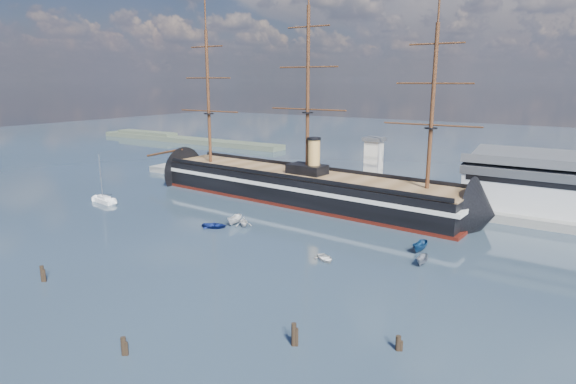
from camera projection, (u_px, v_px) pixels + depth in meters
The scene contains 16 objects.
ground at pixel (299, 227), 107.04m from camera, with size 600.00×600.00×0.00m, color #28333D.
quay at pixel (400, 200), 131.00m from camera, with size 180.00×18.00×2.00m, color slate.
quay_tower at pixel (373, 164), 130.09m from camera, with size 5.00×5.00×15.00m.
shoreline at pixel (173, 138), 258.48m from camera, with size 120.00×10.00×4.00m.
warship at pixel (295, 186), 129.80m from camera, with size 113.38×22.05×53.94m.
sailboat at pixel (104, 200), 128.19m from camera, with size 8.42×3.55×13.05m.
motorboat_a at pixel (235, 224), 108.97m from camera, with size 6.15×2.25×2.46m, color silver.
motorboat_b at pixel (214, 228), 106.42m from camera, with size 3.43×1.37×1.60m, color navy.
motorboat_c at pixel (422, 265), 85.15m from camera, with size 5.04×1.85×2.02m, color slate.
motorboat_d at pixel (244, 226), 107.40m from camera, with size 6.61×2.86×2.42m, color silver.
motorboat_e at pixel (325, 261), 87.02m from camera, with size 2.77×1.11×1.29m, color silver.
motorboat_f at pixel (420, 252), 91.64m from camera, with size 5.96×2.19×2.38m, color navy.
piling_near_left at pixel (43, 281), 78.09m from camera, with size 0.64×0.64×3.38m, color black.
piling_near_mid at pixel (124, 355), 57.21m from camera, with size 0.64×0.64×2.97m, color black.
piling_near_right at pixel (294, 345), 59.21m from camera, with size 0.64×0.64×3.67m, color black.
piling_far_right at pixel (398, 350), 58.15m from camera, with size 0.64×0.64×2.60m, color black.
Camera 1 is at (54.14, -47.05, 31.85)m, focal length 30.00 mm.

